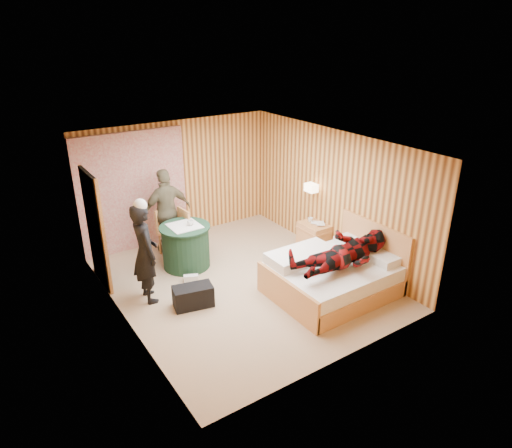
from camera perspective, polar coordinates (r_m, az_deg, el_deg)
floor at (r=8.24m, az=-1.81°, el=-7.29°), size 4.20×5.00×0.01m
ceiling at (r=7.30m, az=-2.06°, el=9.88°), size 4.20×5.00×0.01m
wall_back at (r=9.77m, az=-9.74°, el=5.42°), size 4.20×0.02×2.50m
wall_left at (r=6.91m, az=-16.90°, el=-2.95°), size 0.02×5.00×2.50m
wall_right at (r=8.89m, az=9.66°, el=3.63°), size 0.02×5.00×2.50m
curtain at (r=9.39m, az=-15.09°, el=3.88°), size 2.20×0.08×2.40m
doorway at (r=8.26m, az=-19.45°, el=-0.66°), size 0.06×0.90×2.05m
wall_lamp at (r=9.07m, az=6.93°, el=4.53°), size 0.26×0.24×0.16m
bed at (r=7.92m, az=9.52°, el=-6.40°), size 2.00×1.57×1.08m
nightstand at (r=9.27m, az=7.22°, el=-1.65°), size 0.46×0.62×0.60m
round_table at (r=8.69m, az=-8.76°, el=-2.72°), size 0.94×0.94×0.84m
chair_far at (r=9.24m, az=-10.96°, el=-0.43°), size 0.55×0.55×0.93m
chair_near at (r=9.02m, az=-9.56°, el=-0.76°), size 0.47×0.47×0.98m
duffel_bag at (r=7.57m, az=-7.86°, el=-8.94°), size 0.69×0.47×0.36m
sneaker_left at (r=9.06m, az=-8.32°, el=-4.12°), size 0.29×0.16×0.12m
sneaker_right at (r=8.33m, az=-8.13°, el=-6.72°), size 0.28×0.20×0.12m
woman_standing at (r=7.58m, az=-13.70°, el=-3.55°), size 0.44×0.64×1.70m
man_at_table at (r=9.18m, az=-11.06°, el=1.58°), size 1.03×0.46×1.72m
man_on_bed at (r=7.49m, az=11.17°, el=-2.66°), size 0.86×0.67×1.77m
book_lower at (r=9.12m, az=7.52°, el=-0.05°), size 0.26×0.28×0.02m
book_upper at (r=9.11m, az=7.52°, el=0.07°), size 0.26×0.28×0.02m
cup_nightstand at (r=9.23m, az=6.80°, el=0.52°), size 0.11×0.11×0.09m
cup_table at (r=8.49m, az=-8.20°, el=0.14°), size 0.14×0.14×0.10m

